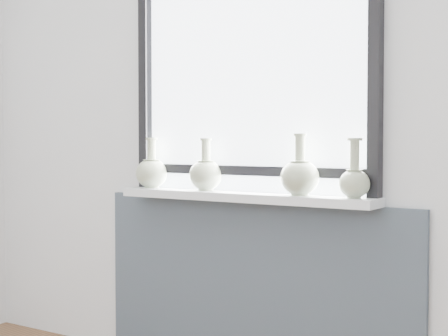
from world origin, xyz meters
The scene contains 8 objects.
back_wall centered at (0.00, 1.81, 1.30)m, with size 3.60×0.02×2.60m, color silver.
apron_panel centered at (0.00, 1.78, 0.43)m, with size 1.70×0.03×0.86m, color #3F4957.
windowsill centered at (0.00, 1.71, 0.88)m, with size 1.32×0.18×0.04m, color white.
window centered at (0.00, 1.77, 1.44)m, with size 1.30×0.06×1.05m.
vase_a centered at (-0.54, 1.71, 0.98)m, with size 0.16×0.16×0.26m.
vase_b centered at (-0.22, 1.72, 0.98)m, with size 0.16×0.16×0.25m.
vase_c centered at (0.31, 1.69, 0.99)m, with size 0.17×0.17×0.27m.
vase_d centered at (0.56, 1.70, 0.98)m, with size 0.13×0.13×0.25m.
Camera 1 is at (1.68, -1.01, 1.15)m, focal length 55.00 mm.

